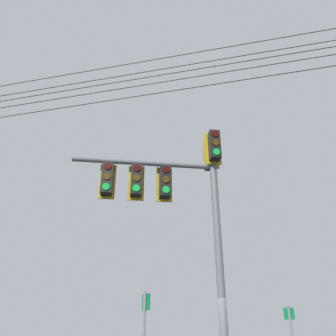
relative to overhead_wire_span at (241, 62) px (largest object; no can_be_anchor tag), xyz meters
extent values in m
cylinder|color=slate|center=(0.87, -0.75, -6.62)|extent=(0.20, 0.20, 6.52)
cylinder|color=slate|center=(2.72, -1.48, -3.81)|extent=(3.75, 1.59, 0.14)
cube|color=black|center=(0.98, -0.47, -3.26)|extent=(0.39, 0.39, 0.90)
cube|color=#B29319|center=(0.92, -0.63, -3.26)|extent=(0.42, 0.20, 1.04)
cylinder|color=#360503|center=(1.04, -0.32, -2.96)|extent=(0.20, 0.10, 0.20)
cylinder|color=#3C2703|center=(1.04, -0.32, -3.26)|extent=(0.20, 0.10, 0.20)
cylinder|color=green|center=(1.04, -0.32, -3.56)|extent=(0.20, 0.10, 0.20)
cube|color=black|center=(0.76, -1.03, -3.26)|extent=(0.39, 0.39, 0.90)
cube|color=#B29319|center=(0.82, -0.87, -3.26)|extent=(0.42, 0.20, 1.04)
cylinder|color=#360503|center=(0.70, -1.18, -2.96)|extent=(0.20, 0.10, 0.20)
cylinder|color=#3C2703|center=(0.70, -1.18, -3.26)|extent=(0.20, 0.10, 0.20)
cylinder|color=green|center=(0.70, -1.18, -3.56)|extent=(0.20, 0.10, 0.20)
cube|color=black|center=(2.17, -1.26, -4.36)|extent=(0.38, 0.38, 0.90)
cube|color=#B29319|center=(2.11, -1.42, -4.36)|extent=(0.43, 0.18, 1.04)
cylinder|color=#360503|center=(2.22, -1.11, -4.06)|extent=(0.20, 0.09, 0.20)
cylinder|color=#3C2703|center=(2.22, -1.11, -4.36)|extent=(0.20, 0.09, 0.20)
cylinder|color=green|center=(2.22, -1.11, -4.66)|extent=(0.20, 0.09, 0.20)
cube|color=black|center=(2.91, -1.55, -4.36)|extent=(0.39, 0.39, 0.90)
cube|color=#B29319|center=(2.84, -1.71, -4.36)|extent=(0.42, 0.20, 1.04)
cylinder|color=#360503|center=(2.97, -1.40, -4.06)|extent=(0.20, 0.10, 0.20)
cylinder|color=#3C2703|center=(2.97, -1.40, -4.36)|extent=(0.20, 0.10, 0.20)
cylinder|color=green|center=(2.97, -1.40, -4.66)|extent=(0.20, 0.10, 0.20)
cube|color=black|center=(3.65, -1.84, -4.36)|extent=(0.39, 0.39, 0.90)
cube|color=#B29319|center=(3.58, -2.00, -4.36)|extent=(0.42, 0.21, 1.04)
cylinder|color=#360503|center=(3.71, -1.69, -4.06)|extent=(0.20, 0.11, 0.20)
cylinder|color=#3C2703|center=(3.71, -1.69, -4.36)|extent=(0.20, 0.11, 0.20)
cylinder|color=green|center=(3.71, -1.69, -4.66)|extent=(0.20, 0.11, 0.20)
cube|color=#0C7238|center=(-1.59, -1.01, -7.61)|extent=(0.23, 0.22, 0.31)
cube|color=white|center=(-1.60, -1.02, -7.61)|extent=(0.17, 0.16, 0.25)
cube|color=#0C7238|center=(2.66, -1.24, -7.50)|extent=(0.09, 0.26, 0.35)
cube|color=white|center=(2.65, -1.24, -7.50)|extent=(0.06, 0.20, 0.29)
cylinder|color=black|center=(0.00, 0.00, -0.76)|extent=(19.17, 16.57, 0.53)
cylinder|color=black|center=(0.00, 0.00, -0.31)|extent=(19.17, 16.57, 0.53)
cylinder|color=black|center=(0.00, 0.00, 0.01)|extent=(19.17, 16.57, 0.53)
cylinder|color=black|center=(0.00, 0.00, 0.27)|extent=(19.17, 16.57, 0.53)
cylinder|color=black|center=(0.00, 0.00, 0.78)|extent=(19.17, 16.57, 0.53)
camera|label=1|loc=(6.30, 6.42, -8.37)|focal=37.06mm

